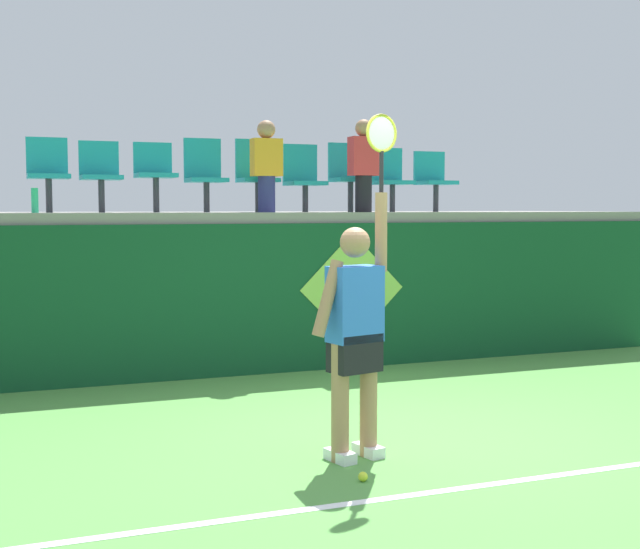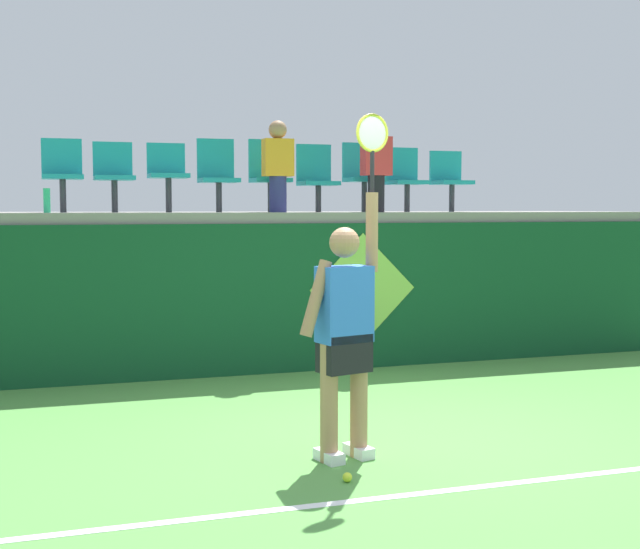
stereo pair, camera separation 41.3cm
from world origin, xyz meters
TOP-DOWN VIEW (x-y plane):
  - ground_plane at (0.00, 0.00)m, footprint 40.00×40.00m
  - court_back_wall at (0.00, 3.06)m, footprint 10.05×0.20m
  - spectator_platform at (0.00, 4.34)m, footprint 10.05×2.66m
  - court_baseline_stripe at (0.00, -1.17)m, footprint 9.05×0.08m
  - tennis_player at (-0.51, -0.30)m, footprint 0.74×0.34m
  - tennis_ball at (-0.68, -0.81)m, footprint 0.07×0.07m
  - water_bottle at (-2.54, 3.26)m, footprint 0.07×0.07m
  - stadium_chair_0 at (-2.36, 3.88)m, footprint 0.44×0.42m
  - stadium_chair_1 at (-1.81, 3.88)m, footprint 0.44×0.42m
  - stadium_chair_2 at (-1.20, 3.87)m, footprint 0.44×0.42m
  - stadium_chair_3 at (-0.62, 3.89)m, footprint 0.44×0.42m
  - stadium_chair_4 at (0.01, 3.89)m, footprint 0.44×0.42m
  - stadium_chair_5 at (0.60, 3.89)m, footprint 0.44×0.42m
  - stadium_chair_6 at (1.20, 3.88)m, footprint 0.44×0.42m
  - stadium_chair_7 at (1.78, 3.88)m, footprint 0.44×0.42m
  - stadium_chair_8 at (2.40, 3.88)m, footprint 0.44×0.42m
  - spectator_0 at (1.20, 3.41)m, footprint 0.34×0.21m
  - spectator_1 at (0.01, 3.47)m, footprint 0.34×0.21m
  - wall_signage_mount at (0.86, 2.96)m, footprint 1.27×0.01m

SIDE VIEW (x-z plane):
  - ground_plane at x=0.00m, z-range 0.00..0.00m
  - wall_signage_mount at x=0.86m, z-range -0.77..0.78m
  - court_baseline_stripe at x=0.00m, z-range 0.00..0.01m
  - tennis_ball at x=-0.68m, z-range 0.00..0.07m
  - court_back_wall at x=0.00m, z-range 0.00..1.66m
  - tennis_player at x=-0.51m, z-range -0.30..2.21m
  - spectator_platform at x=0.00m, z-range 1.66..1.78m
  - water_bottle at x=-2.54m, z-range 1.78..2.04m
  - stadium_chair_8 at x=2.40m, z-range 1.83..2.61m
  - stadium_chair_5 at x=0.60m, z-range 1.81..2.64m
  - stadium_chair_7 at x=1.78m, z-range 1.82..2.63m
  - stadium_chair_1 at x=-1.81m, z-range 1.83..2.63m
  - stadium_chair_0 at x=-2.36m, z-range 1.83..2.66m
  - stadium_chair_3 at x=-0.62m, z-range 1.81..2.68m
  - stadium_chair_2 at x=-1.20m, z-range 1.85..2.65m
  - stadium_chair_4 at x=0.01m, z-range 1.82..2.69m
  - stadium_chair_6 at x=1.20m, z-range 1.83..2.69m
  - spectator_1 at x=0.01m, z-range 1.81..2.86m
  - spectator_0 at x=1.20m, z-range 1.81..2.91m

